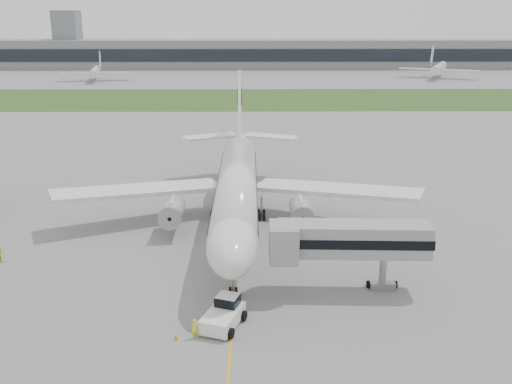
{
  "coord_description": "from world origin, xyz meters",
  "views": [
    {
      "loc": [
        1.75,
        -65.44,
        26.53
      ],
      "look_at": [
        2.4,
        2.0,
        5.36
      ],
      "focal_mm": 40.0,
      "sensor_mm": 36.0,
      "label": 1
    }
  ],
  "objects_px": {
    "airliner": "(237,183)",
    "ground_crew_near": "(194,329)",
    "pushback_tug": "(224,313)",
    "jet_bridge": "(344,240)"
  },
  "relations": [
    {
      "from": "airliner",
      "to": "ground_crew_near",
      "type": "bearing_deg",
      "value": -96.37
    },
    {
      "from": "airliner",
      "to": "pushback_tug",
      "type": "distance_m",
      "value": 25.7
    },
    {
      "from": "jet_bridge",
      "to": "ground_crew_near",
      "type": "xyz_separation_m",
      "value": [
        -13.91,
        -8.73,
        -4.46
      ]
    },
    {
      "from": "pushback_tug",
      "to": "jet_bridge",
      "type": "relative_size",
      "value": 0.34
    },
    {
      "from": "airliner",
      "to": "jet_bridge",
      "type": "xyz_separation_m",
      "value": [
        10.84,
        -18.82,
        -0.27
      ]
    },
    {
      "from": "airliner",
      "to": "ground_crew_near",
      "type": "xyz_separation_m",
      "value": [
        -3.08,
        -27.55,
        -4.74
      ]
    },
    {
      "from": "airliner",
      "to": "pushback_tug",
      "type": "bearing_deg",
      "value": -91.5
    },
    {
      "from": "jet_bridge",
      "to": "ground_crew_near",
      "type": "distance_m",
      "value": 17.02
    },
    {
      "from": "airliner",
      "to": "pushback_tug",
      "type": "height_order",
      "value": "airliner"
    },
    {
      "from": "pushback_tug",
      "to": "ground_crew_near",
      "type": "xyz_separation_m",
      "value": [
        -2.41,
        -2.27,
        -0.19
      ]
    }
  ]
}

